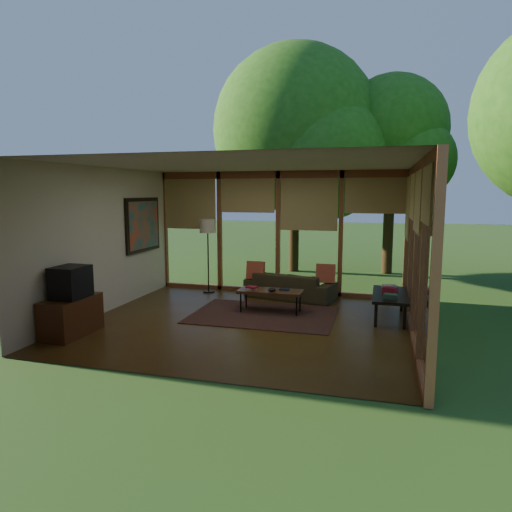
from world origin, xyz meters
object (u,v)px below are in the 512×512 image
(media_cabinet, at_px, (71,316))
(side_console, at_px, (390,296))
(floor_lamp, at_px, (208,230))
(coffee_table, at_px, (271,292))
(sofa, at_px, (290,286))
(television, at_px, (71,282))

(media_cabinet, bearing_deg, side_console, 25.31)
(floor_lamp, xyz_separation_m, coffee_table, (1.76, -1.33, -1.01))
(coffee_table, bearing_deg, media_cabinet, -141.52)
(media_cabinet, bearing_deg, sofa, 49.84)
(television, height_order, side_console, television)
(floor_lamp, relative_size, coffee_table, 1.38)
(side_console, bearing_deg, television, -154.60)
(television, xyz_separation_m, floor_lamp, (0.94, 3.49, 0.56))
(sofa, relative_size, coffee_table, 1.57)
(sofa, height_order, side_console, sofa)
(floor_lamp, height_order, coffee_table, floor_lamp)
(sofa, relative_size, side_console, 1.35)
(media_cabinet, height_order, side_console, media_cabinet)
(floor_lamp, bearing_deg, television, -105.01)
(media_cabinet, relative_size, side_console, 0.71)
(television, bearing_deg, coffee_table, 38.68)
(television, distance_m, floor_lamp, 3.65)
(media_cabinet, relative_size, coffee_table, 0.83)
(sofa, xyz_separation_m, television, (-2.83, -3.38, 0.58))
(floor_lamp, height_order, side_console, floor_lamp)
(media_cabinet, bearing_deg, television, 0.00)
(coffee_table, height_order, side_console, side_console)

